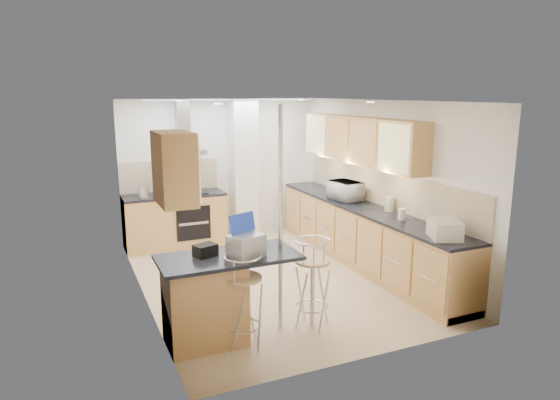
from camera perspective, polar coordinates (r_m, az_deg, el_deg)
name	(u,v)px	position (r m, az deg, el deg)	size (l,w,h in m)	color
ground	(273,278)	(7.25, -0.76, -8.90)	(4.80, 4.80, 0.00)	beige
room_shell	(284,167)	(7.31, 0.40, 3.81)	(3.64, 4.84, 2.51)	white
right_counter	(363,235)	(7.78, 9.49, -4.00)	(0.63, 4.40, 0.92)	tan
back_counter	(175,220)	(8.76, -11.92, -2.24)	(1.70, 0.63, 0.92)	tan
peninsula	(229,297)	(5.45, -5.81, -10.96)	(1.47, 0.72, 0.94)	tan
microwave	(345,191)	(8.04, 7.48, 1.07)	(0.54, 0.37, 0.30)	white
laptop	(246,246)	(5.19, -3.88, -5.25)	(0.34, 0.26, 0.24)	#9C9FA3
bag	(205,250)	(5.29, -8.54, -5.68)	(0.23, 0.16, 0.12)	black
bar_stool_near	(244,301)	(5.26, -4.19, -11.44)	(0.41, 0.41, 1.01)	tan
bar_stool_end	(312,283)	(5.69, 3.72, -9.42)	(0.42, 0.42, 1.03)	tan
jar_a	(353,196)	(7.94, 8.31, 0.51)	(0.12, 0.12, 0.20)	beige
jar_b	(353,194)	(8.16, 8.34, 0.72)	(0.11, 0.11, 0.16)	beige
jar_c	(390,204)	(7.42, 12.43, -0.44)	(0.14, 0.14, 0.21)	beige
jar_d	(402,214)	(6.94, 13.74, -1.58)	(0.10, 0.10, 0.16)	white
bread_bin	(445,229)	(6.22, 18.31, -3.18)	(0.33, 0.41, 0.22)	beige
kettle	(144,192)	(8.41, -15.33, 0.90)	(0.16, 0.16, 0.21)	#A9ACAE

